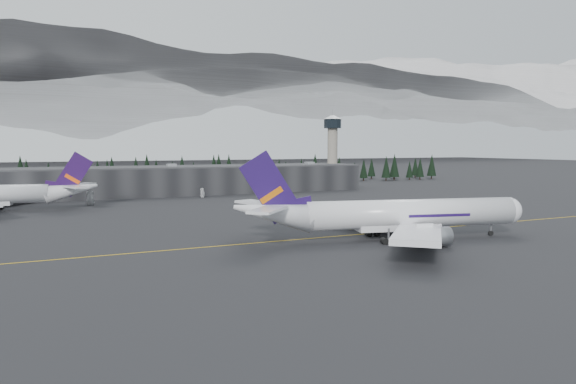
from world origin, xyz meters
name	(u,v)px	position (x,y,z in m)	size (l,w,h in m)	color
ground	(322,236)	(0.00, 0.00, 0.00)	(1400.00, 1400.00, 0.00)	black
taxiline	(326,237)	(0.00, -2.00, 0.01)	(400.00, 0.40, 0.02)	gold
terminal	(193,180)	(0.00, 125.00, 6.30)	(160.00, 30.00, 12.60)	black
control_tower	(333,143)	(75.00, 128.00, 23.41)	(10.00, 10.00, 37.70)	gray
treeline	(176,173)	(0.00, 162.00, 7.50)	(360.00, 20.00, 15.00)	black
mountain_ridge	(86,157)	(0.00, 1000.00, 0.00)	(4400.00, 900.00, 420.00)	white
jet_main	(386,215)	(10.84, -10.78, 5.83)	(69.28, 63.26, 20.66)	white
gse_vehicle_a	(91,203)	(-46.59, 93.07, 0.77)	(2.55, 5.52, 1.54)	silver
gse_vehicle_b	(203,196)	(-1.79, 102.71, 0.70)	(1.65, 4.09, 1.39)	silver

